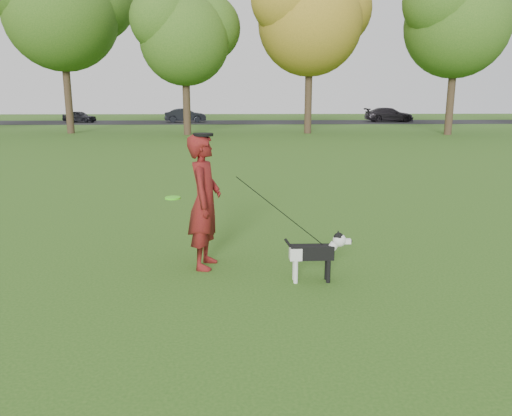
{
  "coord_description": "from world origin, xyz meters",
  "views": [
    {
      "loc": [
        -0.66,
        -7.4,
        2.6
      ],
      "look_at": [
        -0.41,
        -0.19,
        0.95
      ],
      "focal_mm": 35.0,
      "sensor_mm": 36.0,
      "label": 1
    }
  ],
  "objects_px": {
    "dog": "(317,251)",
    "car_left": "(79,117)",
    "car_right": "(389,115)",
    "man": "(205,202)",
    "car_mid": "(185,115)"
  },
  "relations": [
    {
      "from": "car_left",
      "to": "car_mid",
      "type": "bearing_deg",
      "value": -71.07
    },
    {
      "from": "man",
      "to": "car_right",
      "type": "relative_size",
      "value": 0.45
    },
    {
      "from": "car_left",
      "to": "car_right",
      "type": "relative_size",
      "value": 0.68
    },
    {
      "from": "car_right",
      "to": "car_mid",
      "type": "bearing_deg",
      "value": 90.71
    },
    {
      "from": "man",
      "to": "dog",
      "type": "bearing_deg",
      "value": -104.91
    },
    {
      "from": "man",
      "to": "car_right",
      "type": "distance_m",
      "value": 42.68
    },
    {
      "from": "car_left",
      "to": "car_mid",
      "type": "height_order",
      "value": "car_mid"
    },
    {
      "from": "car_left",
      "to": "car_right",
      "type": "bearing_deg",
      "value": -71.07
    },
    {
      "from": "dog",
      "to": "car_right",
      "type": "xyz_separation_m",
      "value": [
        13.13,
        40.74,
        0.23
      ]
    },
    {
      "from": "car_left",
      "to": "dog",
      "type": "bearing_deg",
      "value": -139.82
    },
    {
      "from": "dog",
      "to": "car_left",
      "type": "xyz_separation_m",
      "value": [
        -15.84,
        40.74,
        0.1
      ]
    },
    {
      "from": "car_mid",
      "to": "dog",
      "type": "bearing_deg",
      "value": -176.17
    },
    {
      "from": "dog",
      "to": "car_right",
      "type": "relative_size",
      "value": 0.21
    },
    {
      "from": "car_left",
      "to": "car_right",
      "type": "height_order",
      "value": "car_right"
    },
    {
      "from": "dog",
      "to": "car_left",
      "type": "bearing_deg",
      "value": 111.25
    }
  ]
}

